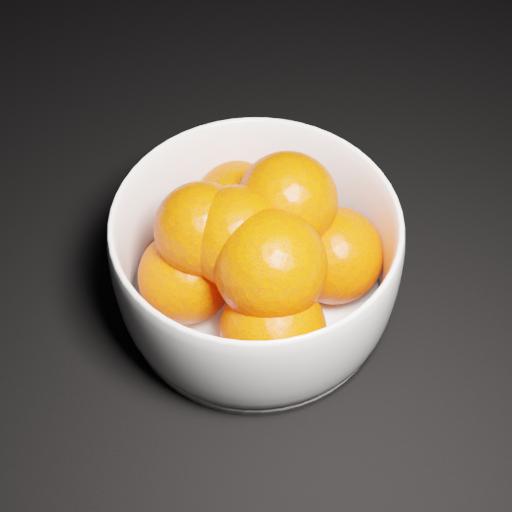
# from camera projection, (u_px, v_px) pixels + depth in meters

# --- Properties ---
(ground) EXTENTS (3.00, 3.00, 0.00)m
(ground) POSITION_uv_depth(u_px,v_px,m) (378.00, 334.00, 0.63)
(ground) COLOR black
(ground) RESTS_ON ground
(bowl) EXTENTS (0.24, 0.24, 0.12)m
(bowl) POSITION_uv_depth(u_px,v_px,m) (256.00, 260.00, 0.61)
(bowl) COLOR white
(bowl) RESTS_ON ground
(orange_pile) EXTENTS (0.20, 0.21, 0.13)m
(orange_pile) POSITION_uv_depth(u_px,v_px,m) (258.00, 252.00, 0.59)
(orange_pile) COLOR #FF4000
(orange_pile) RESTS_ON bowl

